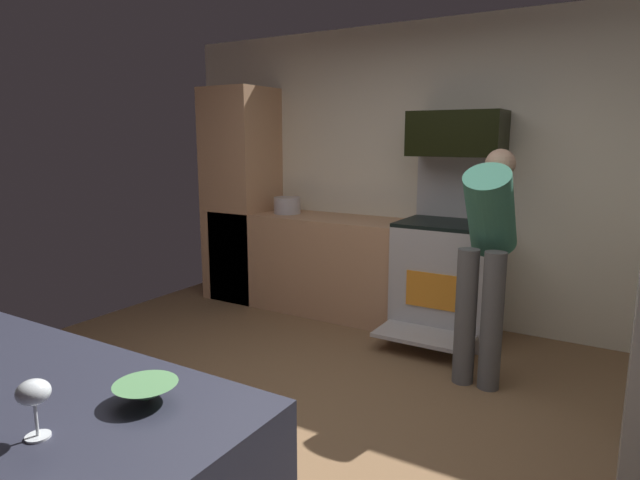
{
  "coord_description": "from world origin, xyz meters",
  "views": [
    {
      "loc": [
        1.57,
        -2.25,
        1.62
      ],
      "look_at": [
        0.04,
        0.3,
        1.05
      ],
      "focal_mm": 30.06,
      "sensor_mm": 36.0,
      "label": 1
    }
  ],
  "objects_px": {
    "oven_range": "(447,275)",
    "mixing_bowl_prep": "(146,392)",
    "person_cook": "(487,248)",
    "stock_pot": "(287,205)",
    "microwave": "(457,134)",
    "wine_glass_mid": "(34,395)"
  },
  "relations": [
    {
      "from": "microwave",
      "to": "mixing_bowl_prep",
      "type": "relative_size",
      "value": 4.17
    },
    {
      "from": "person_cook",
      "to": "mixing_bowl_prep",
      "type": "xyz_separation_m",
      "value": [
        -0.29,
        -2.56,
        0.01
      ]
    },
    {
      "from": "microwave",
      "to": "stock_pot",
      "type": "relative_size",
      "value": 2.87
    },
    {
      "from": "mixing_bowl_prep",
      "to": "wine_glass_mid",
      "type": "xyz_separation_m",
      "value": [
        -0.08,
        -0.26,
        0.09
      ]
    },
    {
      "from": "mixing_bowl_prep",
      "to": "wine_glass_mid",
      "type": "bearing_deg",
      "value": -107.38
    },
    {
      "from": "microwave",
      "to": "stock_pot",
      "type": "bearing_deg",
      "value": -177.15
    },
    {
      "from": "oven_range",
      "to": "microwave",
      "type": "xyz_separation_m",
      "value": [
        0.0,
        0.1,
        1.15
      ]
    },
    {
      "from": "microwave",
      "to": "person_cook",
      "type": "bearing_deg",
      "value": -59.44
    },
    {
      "from": "oven_range",
      "to": "mixing_bowl_prep",
      "type": "distance_m",
      "value": 3.32
    },
    {
      "from": "wine_glass_mid",
      "to": "stock_pot",
      "type": "relative_size",
      "value": 0.58
    },
    {
      "from": "mixing_bowl_prep",
      "to": "wine_glass_mid",
      "type": "height_order",
      "value": "wine_glass_mid"
    },
    {
      "from": "microwave",
      "to": "wine_glass_mid",
      "type": "bearing_deg",
      "value": -88.29
    },
    {
      "from": "wine_glass_mid",
      "to": "stock_pot",
      "type": "distance_m",
      "value": 3.95
    },
    {
      "from": "stock_pot",
      "to": "microwave",
      "type": "bearing_deg",
      "value": 2.85
    },
    {
      "from": "oven_range",
      "to": "stock_pot",
      "type": "height_order",
      "value": "oven_range"
    },
    {
      "from": "oven_range",
      "to": "microwave",
      "type": "bearing_deg",
      "value": 90.0
    },
    {
      "from": "oven_range",
      "to": "person_cook",
      "type": "height_order",
      "value": "person_cook"
    },
    {
      "from": "wine_glass_mid",
      "to": "person_cook",
      "type": "bearing_deg",
      "value": 82.46
    },
    {
      "from": "mixing_bowl_prep",
      "to": "stock_pot",
      "type": "bearing_deg",
      "value": 118.55
    },
    {
      "from": "stock_pot",
      "to": "person_cook",
      "type": "bearing_deg",
      "value": -19.47
    },
    {
      "from": "stock_pot",
      "to": "mixing_bowl_prep",
      "type": "bearing_deg",
      "value": -61.45
    },
    {
      "from": "person_cook",
      "to": "stock_pot",
      "type": "distance_m",
      "value": 2.21
    }
  ]
}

